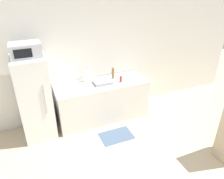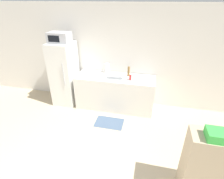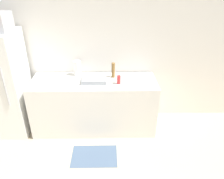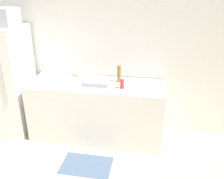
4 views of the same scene
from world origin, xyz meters
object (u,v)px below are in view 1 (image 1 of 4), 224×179
(microwave, at_px, (26,50))
(bottle_short, at_px, (121,79))
(refrigerator, at_px, (35,98))
(paper_towel_roll, at_px, (86,76))
(bottle_tall, at_px, (113,73))

(microwave, height_order, bottle_short, microwave)
(microwave, bearing_deg, bottle_short, -2.46)
(refrigerator, distance_m, microwave, 0.97)
(refrigerator, height_order, microwave, microwave)
(microwave, bearing_deg, refrigerator, 70.56)
(refrigerator, relative_size, paper_towel_roll, 6.78)
(bottle_tall, xyz_separation_m, paper_towel_roll, (-0.60, 0.10, -0.00))
(microwave, bearing_deg, bottle_tall, 5.46)
(refrigerator, height_order, bottle_tall, refrigerator)
(bottle_short, height_order, paper_towel_roll, paper_towel_roll)
(refrigerator, height_order, paper_towel_roll, refrigerator)
(refrigerator, xyz_separation_m, paper_towel_roll, (1.12, 0.26, 0.17))
(refrigerator, distance_m, paper_towel_roll, 1.16)
(paper_towel_roll, bearing_deg, microwave, -166.83)
(bottle_tall, height_order, bottle_short, bottle_tall)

